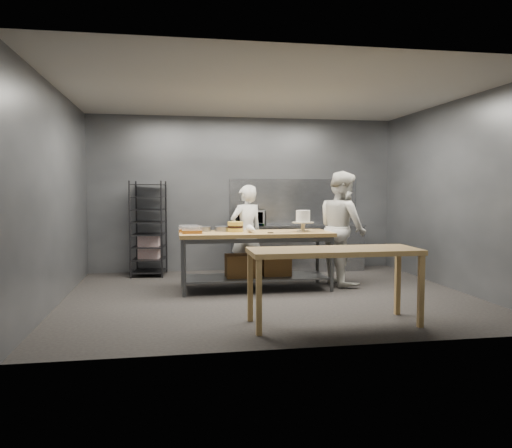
{
  "coord_description": "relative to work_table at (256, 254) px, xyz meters",
  "views": [
    {
      "loc": [
        -1.45,
        -7.27,
        1.6
      ],
      "look_at": [
        -0.12,
        0.44,
        1.05
      ],
      "focal_mm": 35.0,
      "sensor_mm": 36.0,
      "label": 1
    }
  ],
  "objects": [
    {
      "name": "offset_spatula",
      "position": [
        0.27,
        -0.27,
        0.35
      ],
      "size": [
        0.36,
        0.02,
        0.02
      ],
      "color": "slate",
      "rests_on": "work_table"
    },
    {
      "name": "piping_bag",
      "position": [
        -0.08,
        -0.2,
        0.41
      ],
      "size": [
        0.15,
        0.39,
        0.12
      ],
      "primitive_type": "cone",
      "rotation": [
        1.57,
        0.0,
        0.09
      ],
      "color": "white",
      "rests_on": "work_table"
    },
    {
      "name": "back_wall",
      "position": [
        0.12,
        2.0,
        0.93
      ],
      "size": [
        6.0,
        0.04,
        3.0
      ],
      "primitive_type": "cube",
      "color": "#4C4F54",
      "rests_on": "ground"
    },
    {
      "name": "splashback_panel",
      "position": [
        1.12,
        1.98,
        0.78
      ],
      "size": [
        2.6,
        0.02,
        0.9
      ],
      "primitive_type": "cube",
      "color": "slate",
      "rests_on": "back_counter"
    },
    {
      "name": "ground",
      "position": [
        0.12,
        -0.5,
        -0.57
      ],
      "size": [
        6.0,
        6.0,
        0.0
      ],
      "primitive_type": "plane",
      "color": "black",
      "rests_on": "ground"
    },
    {
      "name": "chef_behind",
      "position": [
        -0.04,
        0.71,
        0.26
      ],
      "size": [
        0.72,
        0.6,
        1.67
      ],
      "primitive_type": "imported",
      "rotation": [
        0.0,
        0.0,
        3.53
      ],
      "color": "silver",
      "rests_on": "ground"
    },
    {
      "name": "pastry_clamshells",
      "position": [
        -1.03,
        0.02,
        0.4
      ],
      "size": [
        0.35,
        0.46,
        0.11
      ],
      "color": "#9B561F",
      "rests_on": "work_table"
    },
    {
      "name": "cake_pans",
      "position": [
        -0.74,
        0.24,
        0.39
      ],
      "size": [
        0.77,
        0.36,
        0.07
      ],
      "color": "gray",
      "rests_on": "work_table"
    },
    {
      "name": "frosted_cake_stand",
      "position": [
        0.75,
        -0.1,
        0.56
      ],
      "size": [
        0.34,
        0.34,
        0.34
      ],
      "color": "#BFB598",
      "rests_on": "work_table"
    },
    {
      "name": "near_counter",
      "position": [
        0.56,
        -2.19,
        0.24
      ],
      "size": [
        2.0,
        0.7,
        0.9
      ],
      "color": "olive",
      "rests_on": "ground"
    },
    {
      "name": "microwave",
      "position": [
        0.18,
        1.68,
        0.48
      ],
      "size": [
        0.54,
        0.37,
        0.3
      ],
      "primitive_type": "imported",
      "color": "black",
      "rests_on": "back_counter"
    },
    {
      "name": "layer_cake",
      "position": [
        -0.31,
        0.08,
        0.43
      ],
      "size": [
        0.25,
        0.25,
        0.16
      ],
      "color": "gold",
      "rests_on": "work_table"
    },
    {
      "name": "speed_rack",
      "position": [
        -1.73,
        1.6,
        0.28
      ],
      "size": [
        0.68,
        0.72,
        1.75
      ],
      "color": "black",
      "rests_on": "ground"
    },
    {
      "name": "chef_right",
      "position": [
        1.5,
        0.19,
        0.38
      ],
      "size": [
        0.84,
        1.02,
        1.89
      ],
      "primitive_type": "imported",
      "rotation": [
        0.0,
        0.0,
        1.72
      ],
      "color": "silver",
      "rests_on": "ground"
    },
    {
      "name": "work_table",
      "position": [
        0.0,
        0.0,
        0.0
      ],
      "size": [
        2.4,
        0.9,
        0.92
      ],
      "color": "olive",
      "rests_on": "ground"
    },
    {
      "name": "back_counter",
      "position": [
        1.12,
        1.68,
        -0.12
      ],
      "size": [
        2.6,
        0.6,
        0.9
      ],
      "color": "slate",
      "rests_on": "ground"
    }
  ]
}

